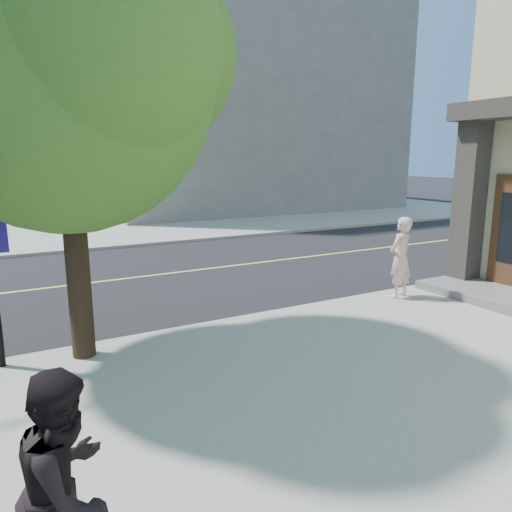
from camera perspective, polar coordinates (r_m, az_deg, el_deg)
ground at (r=8.51m, az=-25.66°, el=-11.33°), size 140.00×140.00×0.00m
road_ew at (r=12.79m, az=-26.99°, el=-3.90°), size 140.00×9.00×0.01m
sidewalk_ne at (r=32.60m, az=-3.91°, el=6.18°), size 29.00×25.00×0.12m
filler_ne at (r=33.35m, az=-3.65°, el=18.46°), size 18.00×16.00×14.00m
man_on_phone at (r=10.87m, az=17.11°, el=-0.18°), size 0.74×0.58×1.81m
pedestrian at (r=3.75m, az=-21.78°, el=-24.73°), size 1.00×1.06×1.72m
street_tree at (r=7.66m, az=-21.72°, el=22.83°), size 5.39×4.90×7.16m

